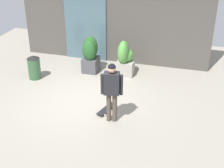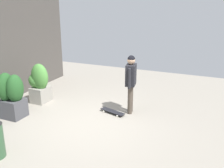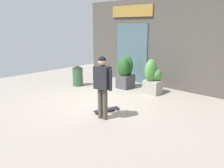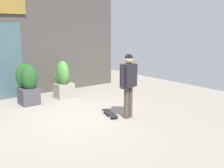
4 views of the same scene
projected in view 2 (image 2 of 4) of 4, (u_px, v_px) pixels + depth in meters
ground_plane at (87, 122)px, 7.06m from camera, size 12.00×12.00×0.00m
skateboarder at (131, 78)px, 7.38m from camera, size 0.58×0.33×1.71m
skateboard at (113, 111)px, 7.60m from camera, size 0.41×0.82×0.08m
planter_box_left at (11, 95)px, 7.19m from camera, size 0.58×0.69×1.29m
planter_box_right at (39, 83)px, 8.32m from camera, size 0.60×0.73×1.28m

